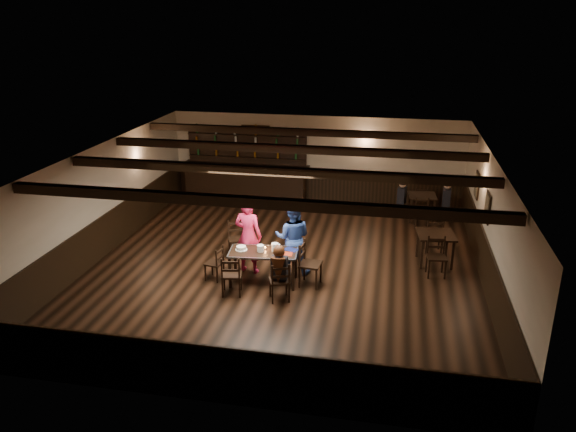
% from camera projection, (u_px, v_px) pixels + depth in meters
% --- Properties ---
extents(ground, '(10.00, 10.00, 0.00)m').
position_uv_depth(ground, '(284.00, 267.00, 13.21)').
color(ground, black).
rests_on(ground, ground).
extents(room_shell, '(9.02, 10.02, 2.71)m').
position_uv_depth(room_shell, '(285.00, 196.00, 12.65)').
color(room_shell, beige).
rests_on(room_shell, ground).
extents(dining_table, '(1.55, 0.88, 0.75)m').
position_uv_depth(dining_table, '(263.00, 255.00, 12.21)').
color(dining_table, black).
rests_on(dining_table, ground).
extents(chair_near_left, '(0.49, 0.47, 0.89)m').
position_uv_depth(chair_near_left, '(231.00, 273.00, 11.69)').
color(chair_near_left, black).
rests_on(chair_near_left, ground).
extents(chair_near_right, '(0.51, 0.50, 0.86)m').
position_uv_depth(chair_near_right, '(280.00, 279.00, 11.46)').
color(chair_near_right, black).
rests_on(chair_near_right, ground).
extents(chair_end_left, '(0.41, 0.42, 0.78)m').
position_uv_depth(chair_end_left, '(217.00, 261.00, 12.42)').
color(chair_end_left, black).
rests_on(chair_end_left, ground).
extents(chair_end_right, '(0.49, 0.51, 1.00)m').
position_uv_depth(chair_end_right, '(307.00, 260.00, 12.15)').
color(chair_end_right, black).
rests_on(chair_end_right, ground).
extents(chair_far_pushed, '(0.53, 0.52, 0.87)m').
position_uv_depth(chair_far_pushed, '(236.00, 235.00, 13.70)').
color(chair_far_pushed, black).
rests_on(chair_far_pushed, ground).
extents(woman_pink, '(0.70, 0.52, 1.76)m').
position_uv_depth(woman_pink, '(248.00, 236.00, 12.68)').
color(woman_pink, '#EF2857').
rests_on(woman_pink, ground).
extents(man_blue, '(0.85, 0.67, 1.70)m').
position_uv_depth(man_blue, '(293.00, 238.00, 12.66)').
color(man_blue, navy).
rests_on(man_blue, ground).
extents(seated_person, '(0.33, 0.49, 0.80)m').
position_uv_depth(seated_person, '(279.00, 264.00, 11.41)').
color(seated_person, black).
rests_on(seated_person, ground).
extents(cake, '(0.26, 0.26, 0.09)m').
position_uv_depth(cake, '(241.00, 248.00, 12.25)').
color(cake, white).
rests_on(cake, dining_table).
extents(plate_stack_a, '(0.15, 0.15, 0.15)m').
position_uv_depth(plate_stack_a, '(261.00, 248.00, 12.16)').
color(plate_stack_a, white).
rests_on(plate_stack_a, dining_table).
extents(plate_stack_b, '(0.15, 0.15, 0.18)m').
position_uv_depth(plate_stack_b, '(275.00, 247.00, 12.17)').
color(plate_stack_b, white).
rests_on(plate_stack_b, dining_table).
extents(tea_light, '(0.06, 0.06, 0.06)m').
position_uv_depth(tea_light, '(265.00, 248.00, 12.28)').
color(tea_light, '#A5A8AD').
rests_on(tea_light, dining_table).
extents(salt_shaker, '(0.04, 0.04, 0.10)m').
position_uv_depth(salt_shaker, '(281.00, 252.00, 12.04)').
color(salt_shaker, silver).
rests_on(salt_shaker, dining_table).
extents(pepper_shaker, '(0.04, 0.04, 0.10)m').
position_uv_depth(pepper_shaker, '(280.00, 252.00, 12.04)').
color(pepper_shaker, '#A5A8AD').
rests_on(pepper_shaker, dining_table).
extents(drink_glass, '(0.07, 0.07, 0.11)m').
position_uv_depth(drink_glass, '(279.00, 247.00, 12.27)').
color(drink_glass, silver).
rests_on(drink_glass, dining_table).
extents(menu_red, '(0.36, 0.27, 0.00)m').
position_uv_depth(menu_red, '(284.00, 254.00, 12.05)').
color(menu_red, maroon).
rests_on(menu_red, dining_table).
extents(menu_blue, '(0.36, 0.31, 0.00)m').
position_uv_depth(menu_blue, '(291.00, 249.00, 12.27)').
color(menu_blue, '#0D1442').
rests_on(menu_blue, dining_table).
extents(bar_counter, '(3.99, 0.70, 2.20)m').
position_uv_depth(bar_counter, '(246.00, 177.00, 17.70)').
color(bar_counter, black).
rests_on(bar_counter, ground).
extents(back_table_a, '(0.94, 0.94, 0.75)m').
position_uv_depth(back_table_a, '(436.00, 238.00, 13.18)').
color(back_table_a, black).
rests_on(back_table_a, ground).
extents(back_table_b, '(0.82, 0.82, 0.75)m').
position_uv_depth(back_table_b, '(422.00, 198.00, 15.97)').
color(back_table_b, black).
rests_on(back_table_b, ground).
extents(bg_patron_left, '(0.27, 0.38, 0.70)m').
position_uv_depth(bg_patron_left, '(402.00, 192.00, 15.97)').
color(bg_patron_left, black).
rests_on(bg_patron_left, ground).
extents(bg_patron_right, '(0.23, 0.36, 0.73)m').
position_uv_depth(bg_patron_right, '(447.00, 194.00, 15.77)').
color(bg_patron_right, black).
rests_on(bg_patron_right, ground).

